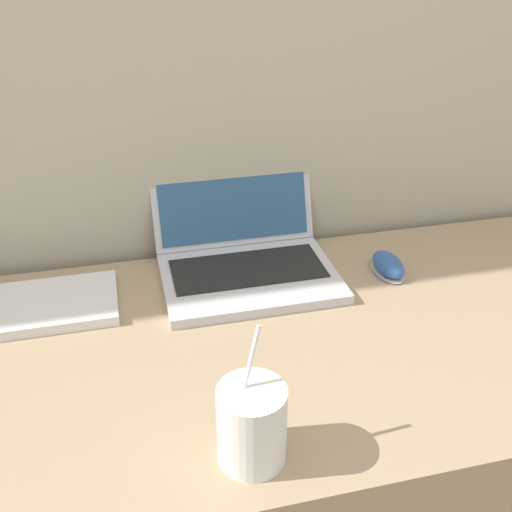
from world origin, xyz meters
TOP-DOWN VIEW (x-y plane):
  - desk at (0.00, 0.33)m, footprint 1.43×0.66m
  - laptop at (-0.02, 0.58)m, footprint 0.34×0.33m
  - drink_cup at (-0.12, 0.09)m, footprint 0.09×0.09m
  - computer_mouse at (0.26, 0.49)m, footprint 0.06×0.11m

SIDE VIEW (x-z plane):
  - desk at x=0.00m, z-range 0.00..0.74m
  - computer_mouse at x=0.26m, z-range 0.74..0.77m
  - laptop at x=-0.02m, z-range 0.67..0.92m
  - drink_cup at x=-0.12m, z-range 0.70..0.90m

